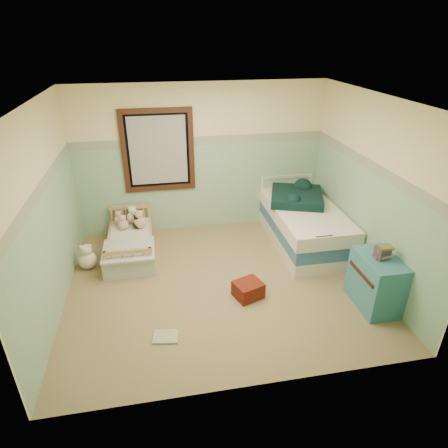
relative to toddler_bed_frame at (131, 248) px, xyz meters
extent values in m
cube|color=olive|center=(1.26, -1.05, -0.10)|extent=(4.20, 3.60, 0.02)
cube|color=white|center=(1.26, -1.05, 2.42)|extent=(4.20, 3.60, 0.02)
cube|color=beige|center=(1.26, 0.75, 1.16)|extent=(4.20, 0.04, 2.50)
cube|color=beige|center=(1.26, -2.85, 1.16)|extent=(4.20, 0.04, 2.50)
cube|color=beige|center=(-0.84, -1.05, 1.16)|extent=(0.04, 3.60, 2.50)
cube|color=beige|center=(3.36, -1.05, 1.16)|extent=(0.04, 3.60, 2.50)
cube|color=#82A88E|center=(1.26, 0.74, 0.66)|extent=(4.20, 0.01, 1.50)
cube|color=#4C6D55|center=(1.26, 0.74, 1.49)|extent=(4.20, 0.01, 0.15)
cube|color=black|center=(0.56, 0.71, 1.36)|extent=(1.16, 0.06, 1.36)
cube|color=#B9B9B7|center=(0.56, 0.72, 1.36)|extent=(0.92, 0.01, 1.12)
cube|color=#98643F|center=(0.00, 0.00, 0.00)|extent=(0.69, 1.38, 0.18)
cube|color=silver|center=(0.00, 0.00, 0.15)|extent=(0.63, 1.32, 0.12)
cube|color=#8EA9DC|center=(0.00, -0.43, 0.22)|extent=(0.75, 0.69, 0.03)
sphere|color=brown|center=(-0.15, 0.50, 0.30)|extent=(0.18, 0.18, 0.18)
sphere|color=white|center=(0.05, 0.50, 0.31)|extent=(0.20, 0.20, 0.20)
sphere|color=#DEB78A|center=(-0.10, 0.28, 0.30)|extent=(0.17, 0.17, 0.17)
sphere|color=black|center=(0.13, 0.28, 0.29)|extent=(0.16, 0.16, 0.16)
sphere|color=beige|center=(-0.62, -0.31, 0.05)|extent=(0.27, 0.27, 0.27)
sphere|color=#DEB78A|center=(-0.27, -0.29, 0.03)|extent=(0.24, 0.24, 0.24)
cube|color=white|center=(2.81, -0.20, 0.02)|extent=(0.97, 1.94, 0.22)
cube|color=#224B89|center=(2.81, -0.20, 0.24)|extent=(0.97, 1.94, 0.22)
cube|color=white|center=(2.81, -0.20, 0.46)|extent=(1.01, 1.97, 0.22)
cube|color=black|center=(2.76, 0.10, 0.64)|extent=(1.06, 1.09, 0.14)
cube|color=teal|center=(3.13, -1.88, 0.27)|extent=(0.44, 0.71, 0.71)
cube|color=brown|center=(3.13, -1.88, 0.70)|extent=(0.19, 0.16, 0.17)
cube|color=#A32916|center=(1.57, -1.43, 0.02)|extent=(0.43, 0.41, 0.22)
cube|color=#F9D54D|center=(0.45, -2.01, -0.08)|extent=(0.32, 0.26, 0.03)
sphere|color=#DEB78A|center=(-0.17, 0.47, 0.29)|extent=(0.17, 0.17, 0.17)
sphere|color=#DEB78A|center=(0.16, 0.29, 0.31)|extent=(0.21, 0.21, 0.21)
sphere|color=white|center=(0.10, 0.49, 0.29)|extent=(0.15, 0.15, 0.15)
sphere|color=#DEB78A|center=(0.08, 0.45, 0.29)|extent=(0.16, 0.16, 0.16)
camera|label=1|loc=(0.50, -5.45, 3.13)|focal=30.72mm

